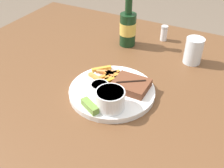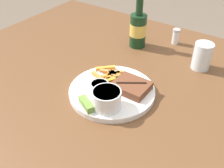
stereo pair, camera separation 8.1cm
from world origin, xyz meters
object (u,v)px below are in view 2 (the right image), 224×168
Objects in this scene: steak_portion at (131,86)px; coleslaw_cup at (107,98)px; salt_shaker at (176,36)px; pickle_spear at (86,104)px; dinner_plate at (112,91)px; beer_bottle at (138,29)px; dipping_sauce_cup at (100,86)px; fork_utensil at (103,77)px; drinking_glass at (202,56)px.

coleslaw_cup is at bearing -98.04° from steak_portion.
pickle_spear is at bearing -94.23° from salt_shaker.
dinner_plate is 3.99× the size of pickle_spear.
salt_shaker is at bearing 85.77° from pickle_spear.
dinner_plate is at bearing -73.50° from beer_bottle.
fork_utensil is at bearing 116.60° from dipping_sauce_cup.
drinking_glass is at bearing 65.22° from pickle_spear.
steak_portion is 1.61× the size of pickle_spear.
dipping_sauce_cup is 0.35m from beer_bottle.
dipping_sauce_cup reaches higher than fork_utensil.
drinking_glass is at bearing -3.33° from beer_bottle.
salt_shaker reaches higher than fork_utensil.
coleslaw_cup is (0.03, -0.08, 0.04)m from dinner_plate.
beer_bottle is 2.19× the size of drinking_glass.
dipping_sauce_cup is 0.84× the size of pickle_spear.
coleslaw_cup reaches higher than pickle_spear.
steak_portion is at bearing -86.51° from salt_shaker.
dipping_sauce_cup is at bearing -144.51° from steak_portion.
pickle_spear reaches higher than fork_utensil.
fork_utensil is 0.56× the size of beer_bottle.
salt_shaker is (-0.15, 0.12, -0.02)m from drinking_glass.
salt_shaker is (0.04, 0.54, 0.00)m from pickle_spear.
fork_utensil is at bearing 130.20° from coleslaw_cup.
steak_portion reaches higher than dipping_sauce_cup.
salt_shaker is at bearing 41.63° from beer_bottle.
coleslaw_cup is 0.51m from salt_shaker.
pickle_spear is (-0.05, -0.03, -0.02)m from coleslaw_cup.
pickle_spear is at bearing -114.78° from drinking_glass.
salt_shaker is at bearing 93.49° from steak_portion.
dinner_plate is 2.25× the size of fork_utensil.
drinking_glass is 1.51× the size of salt_shaker.
salt_shaker is (-0.01, 0.51, -0.02)m from coleslaw_cup.
dinner_plate is 0.43m from salt_shaker.
pickle_spear is (0.02, -0.09, -0.00)m from dipping_sauce_cup.
dinner_plate is 0.09m from coleslaw_cup.
dipping_sauce_cup is 0.89× the size of salt_shaker.
beer_bottle is at bearing 100.62° from dipping_sauce_cup.
beer_bottle is 0.28m from drinking_glass.
pickle_spear is at bearing -145.35° from coleslaw_cup.
dinner_plate is 4.73× the size of dipping_sauce_cup.
coleslaw_cup is 0.09m from dipping_sauce_cup.
dipping_sauce_cup is at bearing -122.30° from drinking_glass.
steak_portion reaches higher than fork_utensil.
steak_portion is at bearing 35.49° from dipping_sauce_cup.
steak_portion is at bearing 81.96° from coleslaw_cup.
coleslaw_cup is 1.46× the size of dipping_sauce_cup.
coleslaw_cup is 0.41m from drinking_glass.
steak_portion is at bearing 33.37° from dinner_plate.
drinking_glass is (0.19, 0.42, 0.02)m from pickle_spear.
dinner_plate is at bearing 38.77° from dipping_sauce_cup.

